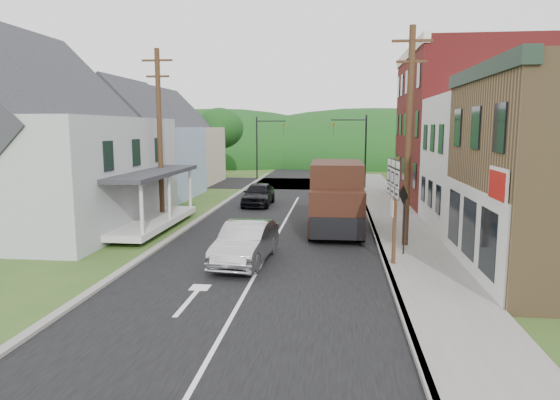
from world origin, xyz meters
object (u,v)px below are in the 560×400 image
(silver_sedan, at_px, (246,243))
(delivery_van, at_px, (336,197))
(dark_sedan, at_px, (258,194))
(route_sign_cluster, at_px, (394,195))
(warning_sign, at_px, (404,210))

(silver_sedan, height_order, delivery_van, delivery_van)
(delivery_van, bearing_deg, silver_sedan, -119.93)
(dark_sedan, xyz_separation_m, route_sign_cluster, (7.02, -13.62, 1.89))
(dark_sedan, distance_m, route_sign_cluster, 15.44)
(dark_sedan, relative_size, warning_sign, 1.61)
(silver_sedan, relative_size, dark_sedan, 1.06)
(delivery_van, distance_m, route_sign_cluster, 6.33)
(silver_sedan, distance_m, warning_sign, 6.16)
(silver_sedan, xyz_separation_m, delivery_van, (3.32, 5.95, 0.93))
(dark_sedan, relative_size, route_sign_cluster, 1.13)
(silver_sedan, bearing_deg, route_sign_cluster, 4.77)
(warning_sign, bearing_deg, delivery_van, 96.45)
(route_sign_cluster, distance_m, warning_sign, 1.66)
(delivery_van, bearing_deg, dark_sedan, 122.24)
(delivery_van, distance_m, warning_sign, 5.24)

